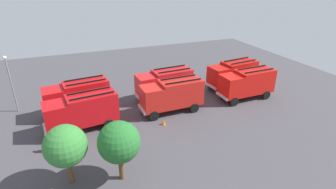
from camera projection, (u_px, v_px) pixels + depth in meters
name	position (u px, v px, depth m)	size (l,w,h in m)	color
ground_plane	(168.00, 105.00, 32.46)	(56.98, 56.98, 0.00)	#423F44
fire_truck_0	(233.00, 73.00, 36.50)	(7.44, 3.46, 3.88)	red
fire_truck_1	(164.00, 83.00, 33.36)	(7.34, 3.11, 3.88)	red
fire_truck_2	(77.00, 96.00, 29.77)	(7.43, 3.40, 3.88)	red
fire_truck_3	(247.00, 83.00, 33.33)	(7.27, 2.94, 3.88)	red
fire_truck_4	(172.00, 94.00, 30.11)	(7.25, 2.87, 3.88)	red
fire_truck_5	(82.00, 110.00, 26.55)	(7.43, 3.41, 3.88)	red
firefighter_0	(167.00, 80.00, 37.37)	(0.41, 0.48, 1.67)	black
firefighter_1	(51.00, 142.00, 23.54)	(0.48, 0.42, 1.74)	black
tree_0	(119.00, 142.00, 19.47)	(3.19, 3.19, 4.94)	brown
tree_1	(65.00, 146.00, 19.11)	(3.15, 3.15, 4.88)	brown
traffic_cone_0	(164.00, 122.00, 28.09)	(0.41, 0.41, 0.58)	#F2600C
lamppost	(10.00, 80.00, 29.41)	(0.36, 0.36, 6.63)	slate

